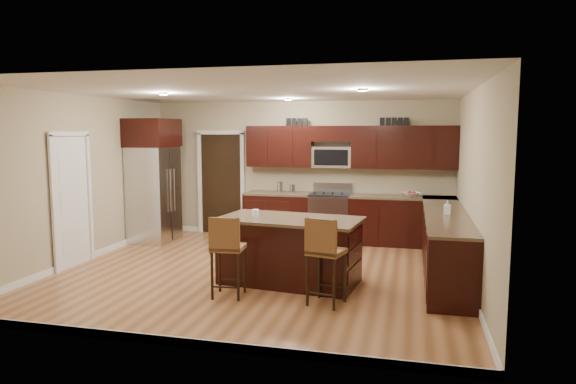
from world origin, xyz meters
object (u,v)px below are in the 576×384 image
(stool_left, at_px, (227,247))
(refrigerator, at_px, (154,179))
(island, at_px, (290,252))
(range, at_px, (330,217))
(stool_right, at_px, (325,251))

(stool_left, bearing_deg, refrigerator, 126.54)
(island, distance_m, refrigerator, 3.85)
(range, xyz_separation_m, stool_left, (-0.75, -3.66, 0.19))
(range, height_order, stool_right, range)
(island, height_order, refrigerator, refrigerator)
(range, relative_size, refrigerator, 0.47)
(island, xyz_separation_m, stool_right, (0.64, -0.84, 0.25))
(range, relative_size, stool_right, 1.02)
(range, bearing_deg, stool_left, -101.52)
(stool_right, relative_size, refrigerator, 0.46)
(stool_left, height_order, refrigerator, refrigerator)
(stool_right, bearing_deg, island, 140.85)
(island, relative_size, refrigerator, 0.88)
(range, bearing_deg, island, -92.62)
(stool_left, bearing_deg, stool_right, -5.04)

